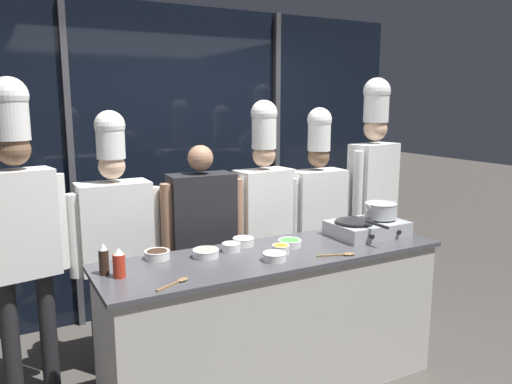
# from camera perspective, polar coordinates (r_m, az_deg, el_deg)

# --- Properties ---
(window_wall_back) EXTENTS (4.53, 0.09, 2.70)m
(window_wall_back) POSITION_cam_1_polar(r_m,az_deg,el_deg) (4.58, -8.38, 3.55)
(window_wall_back) COLOR black
(window_wall_back) RESTS_ON ground_plane
(demo_counter) EXTENTS (2.24, 0.67, 0.94)m
(demo_counter) POSITION_cam_1_polar(r_m,az_deg,el_deg) (3.36, 2.09, -14.56)
(demo_counter) COLOR beige
(demo_counter) RESTS_ON ground_plane
(portable_stove) EXTENTS (0.53, 0.38, 0.11)m
(portable_stove) POSITION_cam_1_polar(r_m,az_deg,el_deg) (3.66, 12.60, -4.02)
(portable_stove) COLOR #B2B5BA
(portable_stove) RESTS_ON demo_counter
(frying_pan) EXTENTS (0.27, 0.47, 0.04)m
(frying_pan) POSITION_cam_1_polar(r_m,az_deg,el_deg) (3.56, 11.22, -3.05)
(frying_pan) COLOR #232326
(frying_pan) RESTS_ON portable_stove
(stock_pot) EXTENTS (0.26, 0.23, 0.11)m
(stock_pot) POSITION_cam_1_polar(r_m,az_deg,el_deg) (3.71, 14.09, -2.01)
(stock_pot) COLOR #B7BABF
(stock_pot) RESTS_ON portable_stove
(squeeze_bottle_soy) EXTENTS (0.05, 0.05, 0.18)m
(squeeze_bottle_soy) POSITION_cam_1_polar(r_m,az_deg,el_deg) (2.90, -17.01, -7.41)
(squeeze_bottle_soy) COLOR #332319
(squeeze_bottle_soy) RESTS_ON demo_counter
(squeeze_bottle_chili) EXTENTS (0.07, 0.07, 0.17)m
(squeeze_bottle_chili) POSITION_cam_1_polar(r_m,az_deg,el_deg) (2.83, -15.39, -7.88)
(squeeze_bottle_chili) COLOR red
(squeeze_bottle_chili) RESTS_ON demo_counter
(prep_bowl_chicken) EXTENTS (0.12, 0.12, 0.06)m
(prep_bowl_chicken) POSITION_cam_1_polar(r_m,az_deg,el_deg) (3.21, -2.85, -6.25)
(prep_bowl_chicken) COLOR white
(prep_bowl_chicken) RESTS_ON demo_counter
(prep_bowl_onion) EXTENTS (0.14, 0.14, 0.06)m
(prep_bowl_onion) POSITION_cam_1_polar(r_m,az_deg,el_deg) (3.32, -1.45, -5.63)
(prep_bowl_onion) COLOR white
(prep_bowl_onion) RESTS_ON demo_counter
(prep_bowl_soy_glaze) EXTENTS (0.16, 0.16, 0.05)m
(prep_bowl_soy_glaze) POSITION_cam_1_polar(r_m,az_deg,el_deg) (3.11, -11.23, -6.97)
(prep_bowl_soy_glaze) COLOR white
(prep_bowl_soy_glaze) RESTS_ON demo_counter
(prep_bowl_carrots) EXTENTS (0.11, 0.11, 0.06)m
(prep_bowl_carrots) POSITION_cam_1_polar(r_m,az_deg,el_deg) (3.16, 2.85, -6.48)
(prep_bowl_carrots) COLOR white
(prep_bowl_carrots) RESTS_ON demo_counter
(prep_bowl_shrimp) EXTENTS (0.14, 0.14, 0.05)m
(prep_bowl_shrimp) POSITION_cam_1_polar(r_m,az_deg,el_deg) (3.03, 2.12, -7.32)
(prep_bowl_shrimp) COLOR white
(prep_bowl_shrimp) RESTS_ON demo_counter
(prep_bowl_scallions) EXTENTS (0.16, 0.16, 0.05)m
(prep_bowl_scallions) POSITION_cam_1_polar(r_m,az_deg,el_deg) (3.31, 3.87, -5.78)
(prep_bowl_scallions) COLOR white
(prep_bowl_scallions) RESTS_ON demo_counter
(prep_bowl_ginger) EXTENTS (0.16, 0.16, 0.05)m
(prep_bowl_ginger) POSITION_cam_1_polar(r_m,az_deg,el_deg) (3.10, -5.77, -6.90)
(prep_bowl_ginger) COLOR white
(prep_bowl_ginger) RESTS_ON demo_counter
(serving_spoon_slotted) EXTENTS (0.22, 0.13, 0.02)m
(serving_spoon_slotted) POSITION_cam_1_polar(r_m,az_deg,el_deg) (2.71, -8.87, -10.06)
(serving_spoon_slotted) COLOR olive
(serving_spoon_slotted) RESTS_ON demo_counter
(serving_spoon_solid) EXTENTS (0.24, 0.11, 0.02)m
(serving_spoon_solid) POSITION_cam_1_polar(r_m,az_deg,el_deg) (3.17, 9.97, -7.03)
(serving_spoon_solid) COLOR olive
(serving_spoon_solid) RESTS_ON demo_counter
(chef_head) EXTENTS (0.53, 0.28, 2.03)m
(chef_head) POSITION_cam_1_polar(r_m,az_deg,el_deg) (3.34, -25.41, -2.64)
(chef_head) COLOR #232326
(chef_head) RESTS_ON ground_plane
(chef_sous) EXTENTS (0.63, 0.25, 1.83)m
(chef_sous) POSITION_cam_1_polar(r_m,az_deg,el_deg) (3.54, -15.79, -4.22)
(chef_sous) COLOR #2D3856
(chef_sous) RESTS_ON ground_plane
(person_guest) EXTENTS (0.61, 0.27, 1.58)m
(person_guest) POSITION_cam_1_polar(r_m,az_deg,el_deg) (3.62, -6.19, -4.68)
(person_guest) COLOR #2D3856
(person_guest) RESTS_ON ground_plane
(chef_line) EXTENTS (0.58, 0.28, 1.89)m
(chef_line) POSITION_cam_1_polar(r_m,az_deg,el_deg) (3.91, 0.91, -1.81)
(chef_line) COLOR #232326
(chef_line) RESTS_ON ground_plane
(chef_pastry) EXTENTS (0.59, 0.24, 1.83)m
(chef_pastry) POSITION_cam_1_polar(r_m,az_deg,el_deg) (4.15, 7.07, -1.67)
(chef_pastry) COLOR #4C4C51
(chef_pastry) RESTS_ON ground_plane
(chef_apprentice) EXTENTS (0.57, 0.30, 2.08)m
(chef_apprentice) POSITION_cam_1_polar(r_m,az_deg,el_deg) (4.43, 13.26, 1.39)
(chef_apprentice) COLOR #4C4C51
(chef_apprentice) RESTS_ON ground_plane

